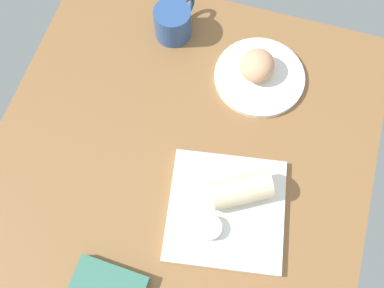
% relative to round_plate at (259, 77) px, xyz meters
% --- Properties ---
extents(dining_table, '(1.10, 0.90, 0.04)m').
position_rel_round_plate_xyz_m(dining_table, '(0.33, -0.13, -0.03)').
color(dining_table, olive).
rests_on(dining_table, ground).
extents(round_plate, '(0.23, 0.23, 0.01)m').
position_rel_round_plate_xyz_m(round_plate, '(0.00, 0.00, 0.00)').
color(round_plate, white).
rests_on(round_plate, dining_table).
extents(scone_pastry, '(0.10, 0.09, 0.06)m').
position_rel_round_plate_xyz_m(scone_pastry, '(-0.01, -0.01, 0.04)').
color(scone_pastry, tan).
rests_on(scone_pastry, round_plate).
extents(square_plate, '(0.30, 0.30, 0.02)m').
position_rel_round_plate_xyz_m(square_plate, '(0.36, 0.01, 0.00)').
color(square_plate, white).
rests_on(square_plate, dining_table).
extents(sauce_cup, '(0.05, 0.05, 0.02)m').
position_rel_round_plate_xyz_m(sauce_cup, '(0.41, -0.02, 0.02)').
color(sauce_cup, silver).
rests_on(sauce_cup, square_plate).
extents(breakfast_wrap, '(0.12, 0.15, 0.06)m').
position_rel_round_plate_xyz_m(breakfast_wrap, '(0.32, 0.03, 0.04)').
color(breakfast_wrap, beige).
rests_on(breakfast_wrap, square_plate).
extents(coffee_mug, '(0.14, 0.10, 0.09)m').
position_rel_round_plate_xyz_m(coffee_mug, '(-0.07, -0.25, 0.04)').
color(coffee_mug, '#2D518C').
rests_on(coffee_mug, dining_table).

